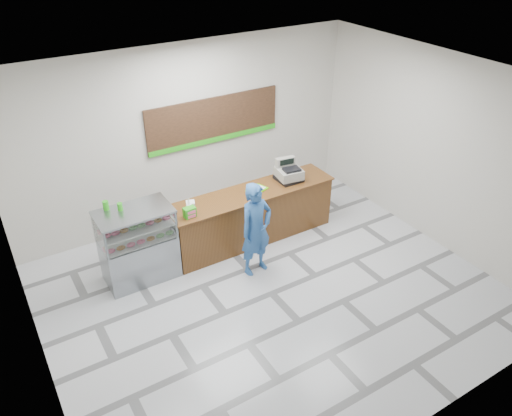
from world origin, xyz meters
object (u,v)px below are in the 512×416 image
cash_register (288,172)px  customer (256,229)px  sales_counter (252,215)px  serving_tray (257,189)px  display_case (138,244)px

cash_register → customer: size_ratio=0.31×
sales_counter → serving_tray: serving_tray is taller
cash_register → serving_tray: bearing=-169.9°
serving_tray → sales_counter: bearing=167.2°
display_case → customer: (1.78, -0.87, 0.17)m
cash_register → serving_tray: cash_register is taller
display_case → serving_tray: 2.36m
sales_counter → customer: bearing=-116.8°
display_case → serving_tray: display_case is taller
serving_tray → display_case: bearing=162.1°
display_case → cash_register: (3.05, 0.03, 0.51)m
sales_counter → cash_register: bearing=2.3°
display_case → cash_register: cash_register is taller
display_case → customer: customer is taller
display_case → customer: size_ratio=0.78×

